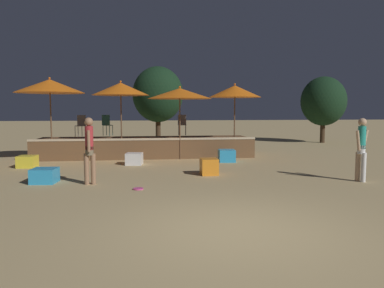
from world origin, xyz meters
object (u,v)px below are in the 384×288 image
patio_umbrella_3 (180,94)px  bistro_chair_2 (81,124)px  bistro_chair_1 (182,123)px  background_tree_0 (323,101)px  patio_umbrella_2 (235,91)px  person_1 (361,147)px  patio_umbrella_0 (121,89)px  patio_umbrella_1 (50,86)px  cube_seat_0 (209,167)px  background_tree_1 (158,95)px  cube_seat_3 (45,176)px  cube_seat_1 (134,159)px  cube_seat_2 (227,156)px  frisbee_disc (138,189)px  bistro_chair_0 (107,123)px  person_0 (89,148)px  cube_seat_4 (27,162)px

patio_umbrella_3 → bistro_chair_2: size_ratio=3.22×
bistro_chair_1 → background_tree_0: bearing=-143.4°
patio_umbrella_2 → person_1: size_ratio=1.74×
patio_umbrella_0 → patio_umbrella_2: bearing=-0.7°
patio_umbrella_1 → cube_seat_0: size_ratio=6.17×
cube_seat_0 → person_1: person_1 is taller
patio_umbrella_0 → cube_seat_0: 5.58m
patio_umbrella_1 → background_tree_1: background_tree_1 is taller
patio_umbrella_3 → bistro_chair_2: (-4.00, 1.14, -1.21)m
patio_umbrella_0 → cube_seat_3: patio_umbrella_0 is taller
cube_seat_1 → cube_seat_3: size_ratio=0.93×
cube_seat_0 → patio_umbrella_1: bearing=145.8°
patio_umbrella_3 → bistro_chair_1: bearing=80.7°
patio_umbrella_3 → cube_seat_0: patio_umbrella_3 is taller
cube_seat_3 → person_1: size_ratio=0.40×
patio_umbrella_3 → cube_seat_2: patio_umbrella_3 is taller
patio_umbrella_0 → cube_seat_0: size_ratio=6.03×
patio_umbrella_1 → bistro_chair_1: (5.17, 1.47, -1.46)m
patio_umbrella_1 → background_tree_0: size_ratio=0.82×
bistro_chair_2 → frisbee_disc: bearing=76.9°
patio_umbrella_3 → bistro_chair_0: (-2.99, 1.61, -1.21)m
bistro_chair_1 → patio_umbrella_3: bearing=89.4°
person_0 → bistro_chair_2: 5.95m
cube_seat_0 → background_tree_1: size_ratio=0.12×
patio_umbrella_1 → person_1: patio_umbrella_1 is taller
patio_umbrella_2 → cube_seat_1: patio_umbrella_2 is taller
patio_umbrella_2 → cube_seat_4: 8.31m
patio_umbrella_1 → bistro_chair_1: bearing=15.9°
cube_seat_3 → bistro_chair_1: size_ratio=0.77×
patio_umbrella_1 → person_0: 5.49m
person_1 → frisbee_disc: person_1 is taller
cube_seat_1 → patio_umbrella_0: bearing=107.6°
cube_seat_3 → person_0: 1.53m
cube_seat_3 → frisbee_disc: 2.80m
patio_umbrella_0 → cube_seat_3: bearing=-110.9°
person_0 → frisbee_disc: size_ratio=6.96×
patio_umbrella_2 → cube_seat_3: (-6.43, -4.68, -2.52)m
patio_umbrella_0 → cube_seat_3: (-1.81, -4.73, -2.59)m
patio_umbrella_1 → cube_seat_3: size_ratio=4.61×
bistro_chair_2 → background_tree_0: size_ratio=0.23×
cube_seat_4 → patio_umbrella_0: bearing=30.7°
cube_seat_1 → bistro_chair_2: bearing=132.8°
cube_seat_3 → cube_seat_2: bearing=30.0°
patio_umbrella_1 → cube_seat_3: bearing=-79.6°
patio_umbrella_0 → person_0: bearing=-96.2°
patio_umbrella_1 → cube_seat_0: 7.09m
cube_seat_1 → cube_seat_2: (3.47, 0.30, 0.02)m
patio_umbrella_0 → bistro_chair_0: size_ratio=3.47×
patio_umbrella_3 → person_1: patio_umbrella_3 is taller
patio_umbrella_2 → cube_seat_4: (-7.72, -1.78, -2.52)m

